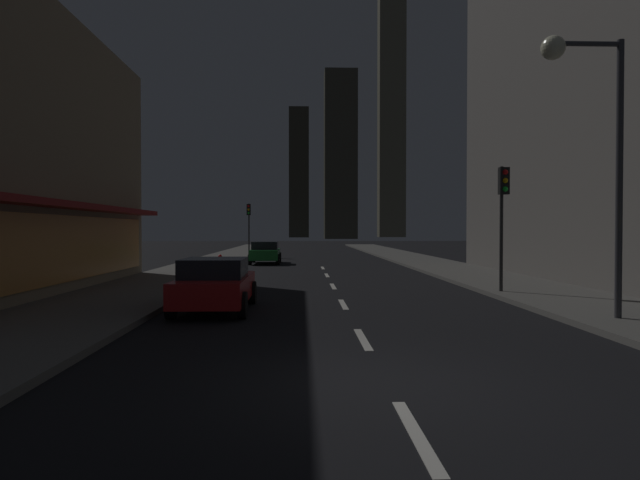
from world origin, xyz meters
TOP-DOWN VIEW (x-y plane):
  - ground_plane at (0.00, 32.00)m, footprint 78.00×136.00m
  - sidewalk_right at (7.00, 32.00)m, footprint 4.00×76.00m
  - sidewalk_left at (-7.00, 32.00)m, footprint 4.00×76.00m
  - lane_marking_center at (0.00, 11.00)m, footprint 0.16×28.20m
  - skyscraper_distant_tall at (-1.89, 153.26)m, footprint 5.66×8.82m
  - skyscraper_distant_mid at (8.32, 126.57)m, footprint 7.84×6.87m
  - skyscraper_distant_short at (25.75, 156.69)m, footprint 7.85×5.25m
  - car_parked_near at (-3.60, 7.25)m, footprint 1.98×4.24m
  - car_parked_far at (-3.60, 28.30)m, footprint 1.98×4.24m
  - fire_hydrant_far_left at (-5.90, 23.91)m, footprint 0.42×0.30m
  - traffic_light_near_right at (5.50, 10.35)m, footprint 0.32×0.48m
  - traffic_light_far_left at (-5.50, 37.11)m, footprint 0.32×0.48m
  - street_lamp_right at (5.38, 4.79)m, footprint 1.96×0.56m

SIDE VIEW (x-z plane):
  - ground_plane at x=0.00m, z-range -0.10..0.00m
  - lane_marking_center at x=0.00m, z-range 0.00..0.01m
  - sidewalk_right at x=7.00m, z-range 0.00..0.15m
  - sidewalk_left at x=-7.00m, z-range 0.00..0.15m
  - fire_hydrant_far_left at x=-5.90m, z-range 0.13..0.78m
  - car_parked_near at x=-3.60m, z-range 0.02..1.47m
  - car_parked_far at x=-3.60m, z-range 0.02..1.47m
  - traffic_light_near_right at x=5.50m, z-range 1.09..5.29m
  - traffic_light_far_left at x=-5.50m, z-range 1.09..5.29m
  - street_lamp_right at x=5.38m, z-range 1.78..8.36m
  - skyscraper_distant_tall at x=-1.89m, z-range 0.00..37.11m
  - skyscraper_distant_mid at x=8.32m, z-range 0.00..40.56m
  - skyscraper_distant_short at x=25.75m, z-range 0.00..74.35m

